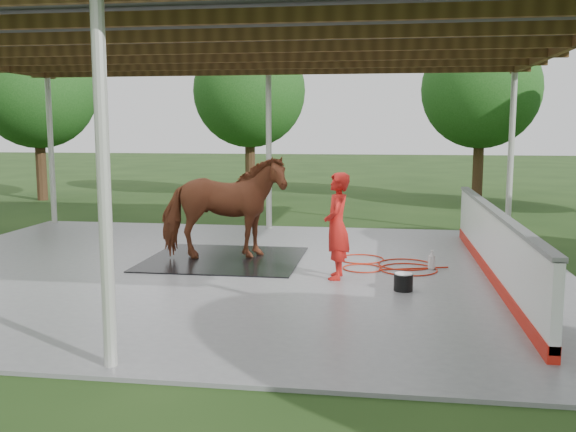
# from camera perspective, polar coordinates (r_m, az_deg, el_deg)

# --- Properties ---
(ground) EXTENTS (100.00, 100.00, 0.00)m
(ground) POSITION_cam_1_polar(r_m,az_deg,el_deg) (11.43, -5.86, -4.92)
(ground) COLOR #1E3814
(concrete_slab) EXTENTS (12.00, 10.00, 0.05)m
(concrete_slab) POSITION_cam_1_polar(r_m,az_deg,el_deg) (11.42, -5.86, -4.80)
(concrete_slab) COLOR slate
(concrete_slab) RESTS_ON ground
(pavilion_structure) EXTENTS (12.60, 10.60, 4.05)m
(pavilion_structure) POSITION_cam_1_polar(r_m,az_deg,el_deg) (11.24, -6.16, 15.21)
(pavilion_structure) COLOR beige
(pavilion_structure) RESTS_ON ground
(dasher_board) EXTENTS (0.16, 8.00, 1.15)m
(dasher_board) POSITION_cam_1_polar(r_m,az_deg,el_deg) (11.11, 17.76, -2.51)
(dasher_board) COLOR red
(dasher_board) RESTS_ON concrete_slab
(tree_belt) EXTENTS (28.00, 28.00, 5.80)m
(tree_belt) POSITION_cam_1_polar(r_m,az_deg,el_deg) (12.02, -3.60, 13.90)
(tree_belt) COLOR #382314
(tree_belt) RESTS_ON ground
(rubber_mat) EXTENTS (2.87, 2.69, 0.02)m
(rubber_mat) POSITION_cam_1_polar(r_m,az_deg,el_deg) (12.19, -5.69, -3.82)
(rubber_mat) COLOR black
(rubber_mat) RESTS_ON concrete_slab
(horse) EXTENTS (2.49, 1.64, 1.94)m
(horse) POSITION_cam_1_polar(r_m,az_deg,el_deg) (12.03, -5.76, 0.75)
(horse) COLOR brown
(horse) RESTS_ON rubber_mat
(handler) EXTENTS (0.43, 0.64, 1.75)m
(handler) POSITION_cam_1_polar(r_m,az_deg,el_deg) (10.51, 4.37, -0.89)
(handler) COLOR red
(handler) RESTS_ON concrete_slab
(wash_bucket) EXTENTS (0.29, 0.29, 0.27)m
(wash_bucket) POSITION_cam_1_polar(r_m,az_deg,el_deg) (9.98, 10.22, -5.77)
(wash_bucket) COLOR black
(wash_bucket) RESTS_ON concrete_slab
(soap_bottle_a) EXTENTS (0.18, 0.18, 0.34)m
(soap_bottle_a) POSITION_cam_1_polar(r_m,az_deg,el_deg) (11.53, 12.65, -3.83)
(soap_bottle_a) COLOR silver
(soap_bottle_a) RESTS_ON concrete_slab
(soap_bottle_b) EXTENTS (0.10, 0.10, 0.17)m
(soap_bottle_b) POSITION_cam_1_polar(r_m,az_deg,el_deg) (10.37, 10.22, -5.57)
(soap_bottle_b) COLOR #338CD8
(soap_bottle_b) RESTS_ON concrete_slab
(hose_coil) EXTENTS (2.00, 1.73, 0.02)m
(hose_coil) POSITION_cam_1_polar(r_m,az_deg,el_deg) (11.73, 8.99, -4.33)
(hose_coil) COLOR red
(hose_coil) RESTS_ON concrete_slab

